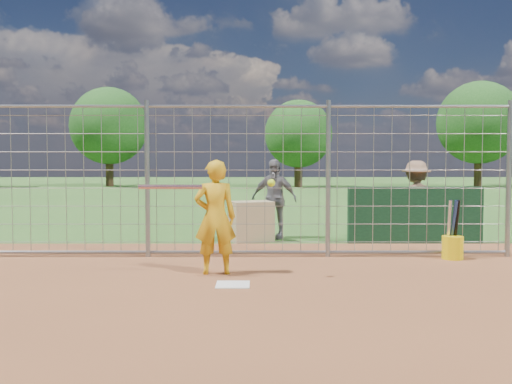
{
  "coord_description": "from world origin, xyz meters",
  "views": [
    {
      "loc": [
        0.28,
        -7.44,
        1.59
      ],
      "look_at": [
        0.3,
        0.8,
        1.15
      ],
      "focal_mm": 40.0,
      "sensor_mm": 36.0,
      "label": 1
    }
  ],
  "objects_px": {
    "bystander_b": "(274,199)",
    "bystander_c": "(416,201)",
    "batter": "(215,217)",
    "equipment_bin": "(251,221)",
    "bucket_with_bats": "(453,244)"
  },
  "relations": [
    {
      "from": "batter",
      "to": "bucket_with_bats",
      "type": "xyz_separation_m",
      "value": [
        3.78,
        1.21,
        -0.56
      ]
    },
    {
      "from": "bucket_with_bats",
      "to": "equipment_bin",
      "type": "bearing_deg",
      "value": 147.57
    },
    {
      "from": "batter",
      "to": "bystander_c",
      "type": "bearing_deg",
      "value": -144.15
    },
    {
      "from": "bystander_c",
      "to": "batter",
      "type": "bearing_deg",
      "value": 35.56
    },
    {
      "from": "bystander_b",
      "to": "bystander_c",
      "type": "distance_m",
      "value": 2.86
    },
    {
      "from": "batter",
      "to": "equipment_bin",
      "type": "relative_size",
      "value": 2.02
    },
    {
      "from": "batter",
      "to": "bucket_with_bats",
      "type": "relative_size",
      "value": 1.66
    },
    {
      "from": "batter",
      "to": "bystander_b",
      "type": "height_order",
      "value": "bystander_b"
    },
    {
      "from": "bystander_b",
      "to": "equipment_bin",
      "type": "relative_size",
      "value": 2.05
    },
    {
      "from": "bystander_c",
      "to": "bucket_with_bats",
      "type": "bearing_deg",
      "value": 83.82
    },
    {
      "from": "bystander_b",
      "to": "bystander_c",
      "type": "bearing_deg",
      "value": 10.61
    },
    {
      "from": "equipment_bin",
      "to": "bucket_with_bats",
      "type": "xyz_separation_m",
      "value": [
        3.29,
        -2.09,
        -0.15
      ]
    },
    {
      "from": "bystander_c",
      "to": "bucket_with_bats",
      "type": "distance_m",
      "value": 2.22
    },
    {
      "from": "batter",
      "to": "equipment_bin",
      "type": "height_order",
      "value": "batter"
    },
    {
      "from": "batter",
      "to": "bystander_b",
      "type": "relative_size",
      "value": 0.98
    }
  ]
}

